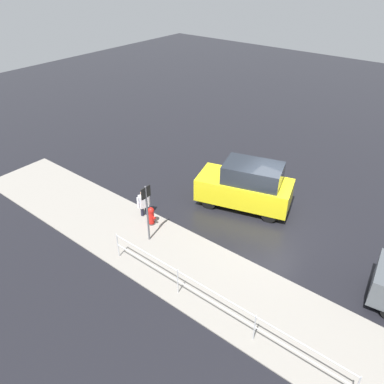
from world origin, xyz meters
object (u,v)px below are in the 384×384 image
Objects in this scene: fire_hydrant at (151,216)px; pedestrian at (144,202)px; moving_hatchback at (246,186)px; sign_post at (147,206)px.

pedestrian is at bearing -20.79° from fire_hydrant.
moving_hatchback reaches higher than fire_hydrant.
fire_hydrant is (2.25, 3.44, -0.63)m from moving_hatchback.
pedestrian is (0.64, -0.24, 0.28)m from fire_hydrant.
moving_hatchback is at bearing -111.24° from sign_post.
fire_hydrant is 0.66× the size of pedestrian.
sign_post is at bearing 141.00° from pedestrian.
pedestrian is at bearing -39.00° from sign_post.
moving_hatchback reaches higher than pedestrian.
pedestrian is 0.51× the size of sign_post.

